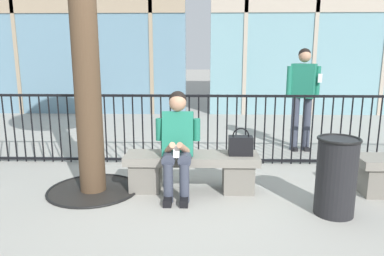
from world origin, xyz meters
TOP-DOWN VIEW (x-y plane):
  - ground_plane at (0.00, 0.00)m, footprint 60.00×60.00m
  - stone_bench at (0.00, 0.00)m, footprint 1.60×0.44m
  - seated_person_with_phone at (-0.16, -0.13)m, footprint 0.52×0.66m
  - handbag_on_bench at (0.58, -0.01)m, footprint 0.28×0.16m
  - bystander_at_railing at (1.80, 1.91)m, footprint 0.55×0.37m
  - plaza_railing at (-0.00, 1.08)m, footprint 9.93×0.04m
  - trash_can at (1.49, -0.63)m, footprint 0.43×0.43m

SIDE VIEW (x-z plane):
  - ground_plane at x=0.00m, z-range 0.00..0.00m
  - stone_bench at x=0.00m, z-range 0.05..0.50m
  - trash_can at x=1.49m, z-range 0.01..0.82m
  - plaza_railing at x=0.00m, z-range 0.01..1.05m
  - handbag_on_bench at x=0.58m, z-range 0.40..0.73m
  - seated_person_with_phone at x=-0.16m, z-range 0.04..1.26m
  - bystander_at_railing at x=1.80m, z-range 0.15..1.86m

